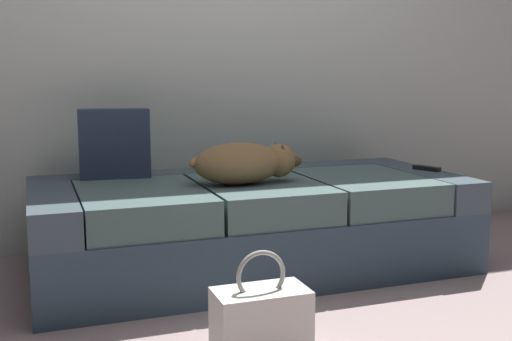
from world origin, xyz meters
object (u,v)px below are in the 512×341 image
(dog_tan, at_px, (246,163))
(handbag, at_px, (261,322))
(tv_remote, at_px, (427,168))
(throw_pillow, at_px, (115,144))
(couch, at_px, (252,224))

(dog_tan, bearing_deg, handbag, -105.64)
(tv_remote, relative_size, throw_pillow, 0.44)
(handbag, bearing_deg, throw_pillow, 104.51)
(couch, relative_size, handbag, 5.51)
(throw_pillow, bearing_deg, handbag, -75.49)
(tv_remote, height_order, throw_pillow, throw_pillow)
(handbag, bearing_deg, couch, 72.01)
(tv_remote, distance_m, throw_pillow, 1.63)
(throw_pillow, bearing_deg, couch, -23.77)
(tv_remote, xyz_separation_m, handbag, (-1.28, -0.90, -0.34))
(dog_tan, distance_m, handbag, 0.97)
(tv_remote, height_order, handbag, tv_remote)
(tv_remote, xyz_separation_m, throw_pillow, (-1.59, 0.32, 0.16))
(dog_tan, xyz_separation_m, tv_remote, (1.04, 0.06, -0.09))
(tv_remote, bearing_deg, dog_tan, 161.90)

